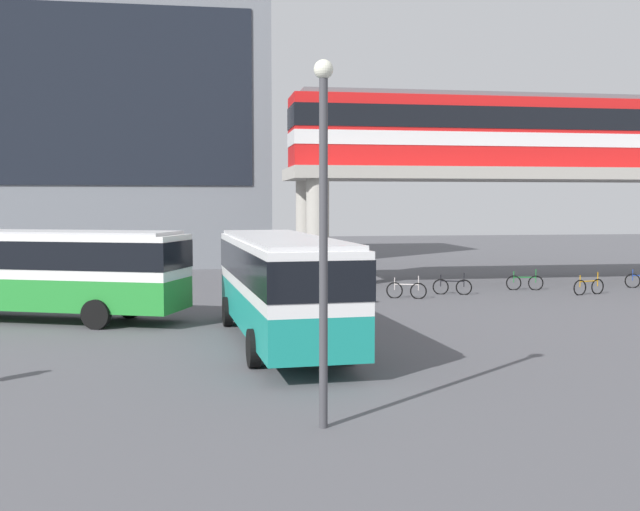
# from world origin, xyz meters

# --- Properties ---
(ground_plane) EXTENTS (120.00, 120.00, 0.00)m
(ground_plane) POSITION_xyz_m (0.00, 10.00, 0.00)
(ground_plane) COLOR #515156
(station_building) EXTENTS (24.87, 10.38, 19.52)m
(station_building) POSITION_xyz_m (-10.58, 31.34, 9.77)
(station_building) COLOR slate
(station_building) RESTS_ON ground_plane
(elevated_platform) EXTENTS (27.00, 5.67, 5.96)m
(elevated_platform) POSITION_xyz_m (15.24, 16.26, 5.00)
(elevated_platform) COLOR #ADA89E
(elevated_platform) RESTS_ON ground_plane
(train) EXTENTS (23.60, 2.96, 3.84)m
(train) POSITION_xyz_m (13.68, 16.26, 7.93)
(train) COLOR red
(train) RESTS_ON elevated_platform
(bus_main) EXTENTS (3.29, 11.19, 3.22)m
(bus_main) POSITION_xyz_m (-0.25, 0.76, 1.99)
(bus_main) COLOR teal
(bus_main) RESTS_ON ground_plane
(bus_secondary) EXTENTS (11.22, 6.32, 3.22)m
(bus_secondary) POSITION_xyz_m (-8.51, 6.49, 1.99)
(bus_secondary) COLOR #268C33
(bus_secondary) RESTS_ON ground_plane
(bicycle_orange) EXTENTS (1.75, 0.52, 1.04)m
(bicycle_orange) POSITION_xyz_m (14.91, 10.40, 0.36)
(bicycle_orange) COLOR black
(bicycle_orange) RESTS_ON ground_plane
(bicycle_green) EXTENTS (1.77, 0.42, 1.04)m
(bicycle_green) POSITION_xyz_m (12.77, 12.55, 0.36)
(bicycle_green) COLOR black
(bicycle_green) RESTS_ON ground_plane
(bicycle_black) EXTENTS (1.71, 0.65, 1.04)m
(bicycle_black) POSITION_xyz_m (8.74, 11.40, 0.36)
(bicycle_black) COLOR black
(bicycle_black) RESTS_ON ground_plane
(bicycle_silver) EXTENTS (1.68, 0.73, 1.04)m
(bicycle_silver) POSITION_xyz_m (6.29, 10.37, 0.36)
(bicycle_silver) COLOR black
(bicycle_silver) RESTS_ON ground_plane
(pedestrian_by_bike_rack) EXTENTS (0.38, 0.46, 1.72)m
(pedestrian_by_bike_rack) POSITION_xyz_m (3.12, 8.25, 0.81)
(pedestrian_by_bike_rack) COLOR navy
(pedestrian_by_bike_rack) RESTS_ON ground_plane
(lamp_post) EXTENTS (0.36, 0.36, 6.82)m
(lamp_post) POSITION_xyz_m (-0.34, -7.75, 3.99)
(lamp_post) COLOR #3F3F44
(lamp_post) RESTS_ON ground_plane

